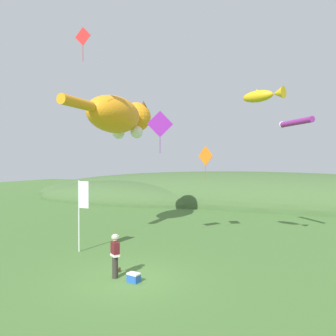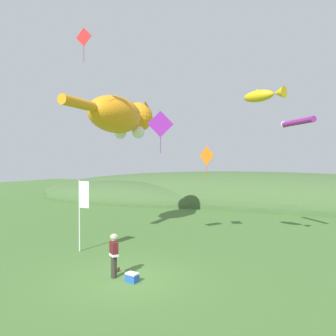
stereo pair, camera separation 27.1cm
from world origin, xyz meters
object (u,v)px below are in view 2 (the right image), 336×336
object	(u,v)px
kite_fish_windsock	(263,95)
kite_tube_streamer	(297,122)
kite_spool	(117,269)
kite_diamond_violet	(161,124)
kite_giant_cat	(121,116)
kite_diamond_orange	(207,156)
picnic_cooler	(132,277)
kite_diamond_red	(84,37)
festival_attendant	(114,254)
festival_banner_pole	(82,205)

from	to	relation	value
kite_fish_windsock	kite_tube_streamer	distance (m)	3.95
kite_spool	kite_diamond_violet	world-z (taller)	kite_diamond_violet
kite_giant_cat	kite_diamond_orange	xyz separation A→B (m)	(6.29, 0.09, -2.87)
kite_tube_streamer	picnic_cooler	bearing A→B (deg)	-118.67
kite_diamond_red	kite_spool	bearing A→B (deg)	-36.61
festival_attendant	kite_giant_cat	distance (m)	12.20
festival_banner_pole	kite_diamond_orange	world-z (taller)	kite_diamond_orange
kite_fish_windsock	kite_diamond_orange	bearing A→B (deg)	150.57
festival_banner_pole	kite_fish_windsock	distance (m)	11.13
kite_fish_windsock	kite_diamond_violet	size ratio (longest dim) A/B	1.01
kite_diamond_orange	kite_diamond_red	bearing A→B (deg)	-139.95
picnic_cooler	kite_diamond_violet	bearing A→B (deg)	104.20
picnic_cooler	kite_diamond_violet	xyz separation A→B (m)	(-1.38, 5.47, 6.66)
kite_spool	festival_banner_pole	world-z (taller)	festival_banner_pole
kite_diamond_violet	kite_tube_streamer	bearing A→B (deg)	33.92
kite_spool	picnic_cooler	size ratio (longest dim) A/B	0.40
kite_fish_windsock	kite_tube_streamer	world-z (taller)	kite_fish_windsock
picnic_cooler	kite_giant_cat	world-z (taller)	kite_giant_cat
kite_fish_windsock	kite_diamond_red	bearing A→B (deg)	-163.97
kite_fish_windsock	kite_diamond_red	world-z (taller)	kite_diamond_red
kite_spool	kite_tube_streamer	bearing A→B (deg)	54.35
kite_tube_streamer	kite_diamond_red	xyz separation A→B (m)	(-11.02, -6.19, 4.66)
festival_attendant	kite_diamond_violet	xyz separation A→B (m)	(-0.46, 5.37, 5.89)
festival_attendant	kite_spool	xyz separation A→B (m)	(-0.26, 0.65, -0.84)
picnic_cooler	festival_banner_pole	world-z (taller)	festival_banner_pole
festival_attendant	kite_diamond_red	size ratio (longest dim) A/B	0.91
kite_tube_streamer	kite_diamond_orange	size ratio (longest dim) A/B	1.16
kite_spool	kite_tube_streamer	size ratio (longest dim) A/B	0.09
kite_giant_cat	kite_diamond_red	xyz separation A→B (m)	(0.54, -4.74, 3.83)
kite_giant_cat	kite_diamond_orange	bearing A→B (deg)	0.80
kite_spool	kite_fish_windsock	bearing A→B (deg)	48.73
festival_attendant	picnic_cooler	bearing A→B (deg)	-6.20
kite_diamond_orange	festival_banner_pole	bearing A→B (deg)	-129.07
kite_spool	kite_diamond_violet	xyz separation A→B (m)	(-0.20, 4.72, 6.74)
festival_attendant	kite_diamond_orange	world-z (taller)	kite_diamond_orange
picnic_cooler	kite_diamond_violet	world-z (taller)	kite_diamond_violet
picnic_cooler	festival_banner_pole	distance (m)	5.85
kite_tube_streamer	festival_banner_pole	bearing A→B (deg)	-143.93
festival_banner_pole	kite_diamond_red	world-z (taller)	kite_diamond_red
kite_giant_cat	kite_diamond_orange	distance (m)	6.91
kite_spool	kite_tube_streamer	world-z (taller)	kite_tube_streamer
kite_diamond_red	kite_fish_windsock	bearing A→B (deg)	16.03
festival_attendant	kite_diamond_red	xyz separation A→B (m)	(-4.56, 3.84, 10.85)
festival_banner_pole	kite_diamond_violet	size ratio (longest dim) A/B	1.58
kite_fish_windsock	picnic_cooler	bearing A→B (deg)	-120.98
kite_spool	kite_diamond_violet	bearing A→B (deg)	92.43
picnic_cooler	kite_giant_cat	size ratio (longest dim) A/B	0.06
kite_fish_windsock	kite_diamond_violet	xyz separation A→B (m)	(-5.39, -1.19, -1.39)
kite_diamond_orange	picnic_cooler	bearing A→B (deg)	-91.75
picnic_cooler	kite_diamond_orange	world-z (taller)	kite_diamond_orange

